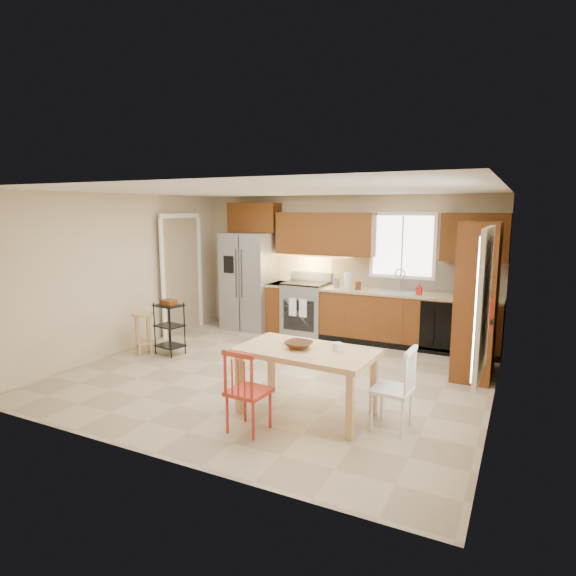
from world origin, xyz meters
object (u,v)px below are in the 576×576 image
(table_bowl, at_px, (299,349))
(dining_table, at_px, (306,382))
(refrigerator, at_px, (250,281))
(chair_red, at_px, (249,390))
(utility_cart, at_px, (170,328))
(chair_white, at_px, (392,388))
(bar_stool, at_px, (143,334))
(table_jar, at_px, (337,349))
(pantry, at_px, (477,300))
(fire_extinguisher, at_px, (487,313))
(range_stove, at_px, (306,309))
(soap_bottle, at_px, (419,289))

(table_bowl, bearing_deg, dining_table, -0.00)
(refrigerator, relative_size, chair_red, 2.08)
(refrigerator, distance_m, utility_cart, 2.12)
(chair_white, bearing_deg, bar_stool, 82.07)
(dining_table, relative_size, bar_stool, 2.22)
(table_jar, bearing_deg, utility_cart, 162.80)
(refrigerator, distance_m, pantry, 4.23)
(fire_extinguisher, distance_m, utility_cart, 4.62)
(range_stove, bearing_deg, pantry, -18.29)
(chair_white, bearing_deg, table_bowl, 96.01)
(range_stove, distance_m, utility_cart, 2.52)
(soap_bottle, xyz_separation_m, bar_stool, (-3.78, -2.22, -0.66))
(table_jar, xyz_separation_m, utility_cart, (-3.16, 0.98, -0.35))
(pantry, bearing_deg, range_stove, 161.71)
(range_stove, relative_size, fire_extinguisher, 2.56)
(chair_white, distance_m, utility_cart, 3.92)
(soap_bottle, distance_m, dining_table, 3.21)
(soap_bottle, distance_m, table_bowl, 3.17)
(dining_table, distance_m, table_jar, 0.53)
(table_bowl, height_order, utility_cart, utility_cart)
(refrigerator, height_order, pantry, pantry)
(range_stove, height_order, soap_bottle, soap_bottle)
(fire_extinguisher, distance_m, table_jar, 1.79)
(dining_table, xyz_separation_m, table_bowl, (-0.09, 0.00, 0.37))
(table_bowl, bearing_deg, refrigerator, 128.77)
(soap_bottle, height_order, utility_cart, soap_bottle)
(dining_table, xyz_separation_m, utility_cart, (-2.83, 1.07, 0.05))
(chair_white, height_order, table_jar, chair_white)
(soap_bottle, bearing_deg, table_jar, -94.94)
(soap_bottle, relative_size, table_jar, 1.57)
(refrigerator, bearing_deg, bar_stool, -104.85)
(bar_stool, bearing_deg, table_bowl, -36.96)
(refrigerator, bearing_deg, chair_white, -40.85)
(pantry, distance_m, table_bowl, 2.75)
(bar_stool, relative_size, utility_cart, 0.81)
(fire_extinguisher, relative_size, chair_red, 0.41)
(fire_extinguisher, height_order, table_jar, fire_extinguisher)
(pantry, relative_size, bar_stool, 3.13)
(chair_red, height_order, utility_cart, chair_red)
(chair_white, bearing_deg, dining_table, 96.28)
(pantry, distance_m, dining_table, 2.76)
(fire_extinguisher, bearing_deg, table_jar, -143.39)
(chair_red, height_order, bar_stool, chair_red)
(bar_stool, bearing_deg, soap_bottle, 9.18)
(range_stove, distance_m, table_jar, 3.57)
(range_stove, height_order, chair_white, range_stove)
(table_jar, height_order, bar_stool, table_jar)
(dining_table, height_order, table_jar, table_jar)
(chair_white, relative_size, utility_cart, 1.06)
(soap_bottle, bearing_deg, utility_cart, -149.44)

